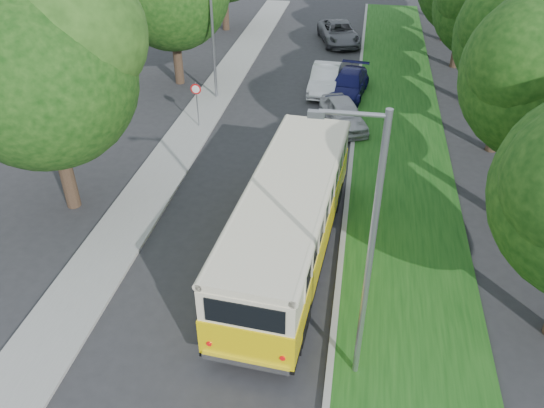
% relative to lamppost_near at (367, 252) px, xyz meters
% --- Properties ---
extents(ground, '(120.00, 120.00, 0.00)m').
position_rel_lamppost_near_xyz_m(ground, '(-4.21, 2.50, -4.37)').
color(ground, '#29292C').
rests_on(ground, ground).
extents(curb, '(0.20, 70.00, 0.15)m').
position_rel_lamppost_near_xyz_m(curb, '(-0.61, 7.50, -4.29)').
color(curb, gray).
rests_on(curb, ground).
extents(grass_verge, '(4.50, 70.00, 0.13)m').
position_rel_lamppost_near_xyz_m(grass_verge, '(1.74, 7.50, -4.30)').
color(grass_verge, '#164612').
rests_on(grass_verge, ground).
extents(sidewalk, '(2.20, 70.00, 0.12)m').
position_rel_lamppost_near_xyz_m(sidewalk, '(-9.01, 7.50, -4.31)').
color(sidewalk, gray).
rests_on(sidewalk, ground).
extents(lamppost_near, '(1.71, 0.16, 8.00)m').
position_rel_lamppost_near_xyz_m(lamppost_near, '(0.00, 0.00, 0.00)').
color(lamppost_near, gray).
rests_on(lamppost_near, ground).
extents(lamppost_far, '(1.71, 0.16, 7.50)m').
position_rel_lamppost_near_xyz_m(lamppost_far, '(-8.91, 18.50, -0.25)').
color(lamppost_far, gray).
rests_on(lamppost_far, ground).
extents(warning_sign, '(0.56, 0.10, 2.50)m').
position_rel_lamppost_near_xyz_m(warning_sign, '(-8.71, 14.48, -2.66)').
color(warning_sign, gray).
rests_on(warning_sign, ground).
extents(vintage_bus, '(3.56, 11.02, 3.22)m').
position_rel_lamppost_near_xyz_m(vintage_bus, '(-2.49, 4.64, -2.76)').
color(vintage_bus, yellow).
rests_on(vintage_bus, ground).
extents(car_silver, '(3.13, 4.63, 1.46)m').
position_rel_lamppost_near_xyz_m(car_silver, '(-1.24, 15.91, -3.64)').
color(car_silver, '#B8B7BD').
rests_on(car_silver, ground).
extents(car_white, '(1.77, 4.65, 1.52)m').
position_rel_lamppost_near_xyz_m(car_white, '(-2.62, 20.76, -3.61)').
color(car_white, white).
rests_on(car_white, ground).
extents(car_blue, '(2.60, 5.09, 1.41)m').
position_rel_lamppost_near_xyz_m(car_blue, '(-1.21, 20.20, -3.66)').
color(car_blue, '#121450').
rests_on(car_blue, ground).
extents(car_grey, '(3.89, 5.97, 1.53)m').
position_rel_lamppost_near_xyz_m(car_grey, '(-2.46, 30.52, -3.60)').
color(car_grey, '#595B61').
rests_on(car_grey, ground).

